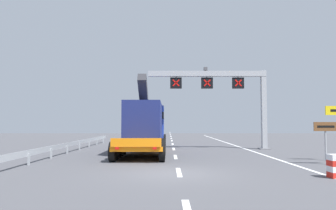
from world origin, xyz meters
TOP-DOWN VIEW (x-y plane):
  - ground at (0.00, 0.00)m, footprint 112.00×112.00m
  - lane_markings at (0.30, 28.89)m, footprint 0.20×72.39m
  - edge_line_right at (6.20, 12.00)m, footprint 0.20×63.00m
  - overhead_lane_gantry at (4.45, 12.82)m, footprint 9.94×0.90m
  - heavy_haul_truck_orange at (-1.83, 11.50)m, footprint 3.02×14.06m
  - tourist_info_sign_brown at (8.77, 4.71)m, footprint 1.35×0.15m
  - guardrail_left at (-7.19, 10.44)m, footprint 0.13×24.89m

SIDE VIEW (x-z plane):
  - ground at x=0.00m, z-range 0.00..0.00m
  - edge_line_right at x=6.20m, z-range 0.00..0.01m
  - lane_markings at x=0.30m, z-range 0.00..0.01m
  - guardrail_left at x=-7.19m, z-range 0.18..0.94m
  - tourist_info_sign_brown at x=8.77m, z-range 0.55..2.73m
  - heavy_haul_truck_orange at x=-1.83m, z-range -0.66..4.64m
  - overhead_lane_gantry at x=4.45m, z-range 1.74..8.46m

